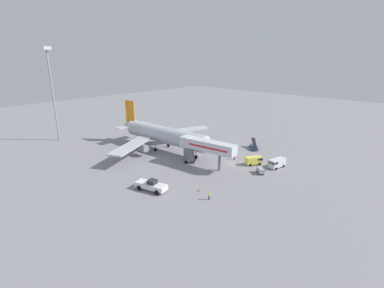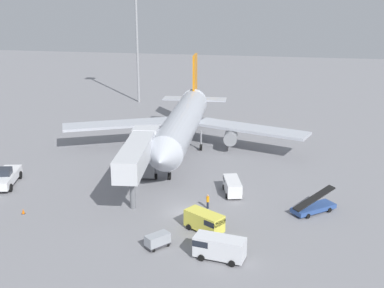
{
  "view_description": "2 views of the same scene",
  "coord_description": "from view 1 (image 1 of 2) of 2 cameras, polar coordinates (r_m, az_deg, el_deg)",
  "views": [
    {
      "loc": [
        -61.72,
        -41.72,
        28.72
      ],
      "look_at": [
        -2.45,
        13.36,
        3.46
      ],
      "focal_mm": 26.56,
      "sensor_mm": 36.0,
      "label": 1
    },
    {
      "loc": [
        11.24,
        -54.15,
        25.99
      ],
      "look_at": [
        -2.14,
        16.92,
        3.38
      ],
      "focal_mm": 46.42,
      "sensor_mm": 36.0,
      "label": 2
    }
  ],
  "objects": [
    {
      "name": "ground_crew_worker_foreground",
      "position": [
        82.44,
        8.5,
        -2.52
      ],
      "size": [
        0.5,
        0.5,
        1.86
      ],
      "color": "#1E2333",
      "rests_on": "ground"
    },
    {
      "name": "jet_bridge",
      "position": [
        75.57,
        2.38,
        -0.52
      ],
      "size": [
        4.98,
        16.53,
        7.45
      ],
      "color": "silver",
      "rests_on": "ground"
    },
    {
      "name": "belt_loader_truck",
      "position": [
        93.48,
        12.35,
        -0.49
      ],
      "size": [
        5.65,
        5.19,
        2.88
      ],
      "color": "#2D4C8E",
      "rests_on": "ground"
    },
    {
      "name": "baggage_cart_mid_center",
      "position": [
        74.45,
        13.58,
        -5.18
      ],
      "size": [
        2.65,
        2.8,
        1.49
      ],
      "color": "#38383D",
      "rests_on": "ground"
    },
    {
      "name": "safety_cone_alpha",
      "position": [
        63.64,
        1.37,
        -9.17
      ],
      "size": [
        0.42,
        0.42,
        0.64
      ],
      "color": "black",
      "rests_on": "ground"
    },
    {
      "name": "service_van_near_left",
      "position": [
        79.27,
        16.64,
        -3.63
      ],
      "size": [
        5.38,
        2.93,
        2.37
      ],
      "color": "silver",
      "rests_on": "ground"
    },
    {
      "name": "airplane_at_gate",
      "position": [
        89.78,
        -5.86,
        1.89
      ],
      "size": [
        41.85,
        40.69,
        14.15
      ],
      "color": "#B7BCC6",
      "rests_on": "ground"
    },
    {
      "name": "ground_crew_worker_midground",
      "position": [
        59.93,
        3.45,
        -10.26
      ],
      "size": [
        0.42,
        0.42,
        1.87
      ],
      "color": "#1E2333",
      "rests_on": "ground"
    },
    {
      "name": "pushback_tug",
      "position": [
        64.23,
        -8.17,
        -8.23
      ],
      "size": [
        4.25,
        7.79,
        2.59
      ],
      "color": "white",
      "rests_on": "ground"
    },
    {
      "name": "apron_light_mast",
      "position": [
        107.87,
        -26.52,
        11.57
      ],
      "size": [
        2.4,
        2.4,
        31.55
      ],
      "color": "#93969B",
      "rests_on": "ground"
    },
    {
      "name": "service_van_rear_left",
      "position": [
        79.86,
        12.35,
        -3.19
      ],
      "size": [
        4.88,
        4.09,
        2.23
      ],
      "color": "#E5DB4C",
      "rests_on": "ground"
    },
    {
      "name": "service_van_far_center",
      "position": [
        87.18,
        6.55,
        -1.23
      ],
      "size": [
        3.08,
        5.2,
        1.96
      ],
      "color": "white",
      "rests_on": "ground"
    },
    {
      "name": "ground_plane",
      "position": [
        79.84,
        8.27,
        -3.94
      ],
      "size": [
        300.0,
        300.0,
        0.0
      ],
      "primitive_type": "plane",
      "color": "gray"
    }
  ]
}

